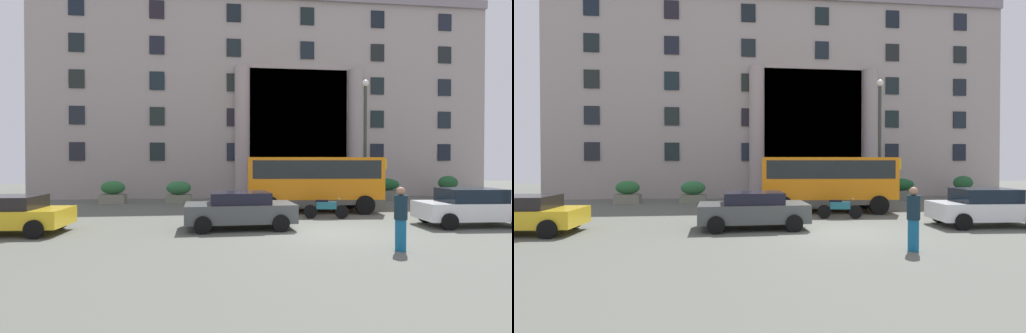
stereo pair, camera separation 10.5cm
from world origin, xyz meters
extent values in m
cube|color=#595B53|center=(0.00, 0.00, -0.06)|extent=(80.00, 64.00, 0.12)
cube|color=#A29792|center=(0.00, 17.50, 7.17)|extent=(32.07, 9.00, 14.35)
cube|color=black|center=(1.98, 13.06, 4.47)|extent=(6.94, 0.12, 8.95)
cylinder|color=#A69694|center=(-2.01, 12.75, 4.47)|extent=(1.04, 1.04, 8.95)
cylinder|color=#9E9292|center=(5.97, 12.75, 4.47)|extent=(1.04, 1.04, 8.95)
cube|color=black|center=(-12.83, 12.96, 3.16)|extent=(0.97, 0.08, 1.21)
cube|color=black|center=(-7.70, 12.96, 3.16)|extent=(0.97, 0.08, 1.21)
cube|color=black|center=(-2.57, 12.96, 3.16)|extent=(0.97, 0.08, 1.21)
cube|color=black|center=(7.70, 12.96, 3.16)|extent=(0.97, 0.08, 1.21)
cube|color=black|center=(12.83, 12.96, 3.16)|extent=(0.97, 0.08, 1.21)
cube|color=black|center=(-12.83, 12.96, 5.52)|extent=(0.97, 0.08, 1.21)
cube|color=black|center=(-7.70, 12.96, 5.52)|extent=(0.97, 0.08, 1.21)
cube|color=black|center=(-2.57, 12.96, 5.52)|extent=(0.97, 0.08, 1.21)
cube|color=black|center=(7.70, 12.96, 5.52)|extent=(0.97, 0.08, 1.21)
cube|color=black|center=(12.83, 12.96, 5.52)|extent=(0.97, 0.08, 1.21)
cube|color=black|center=(-12.83, 12.96, 7.89)|extent=(0.97, 0.08, 1.21)
cube|color=black|center=(-7.70, 12.96, 7.89)|extent=(0.97, 0.08, 1.21)
cube|color=black|center=(-2.57, 12.96, 7.89)|extent=(0.97, 0.08, 1.21)
cube|color=black|center=(7.70, 12.96, 7.89)|extent=(0.97, 0.08, 1.21)
cube|color=black|center=(12.83, 12.96, 7.89)|extent=(0.97, 0.08, 1.21)
cube|color=black|center=(-12.83, 12.96, 10.26)|extent=(0.97, 0.08, 1.21)
cube|color=black|center=(-7.70, 12.96, 10.26)|extent=(0.97, 0.08, 1.21)
cube|color=black|center=(-2.57, 12.96, 10.26)|extent=(0.97, 0.08, 1.21)
cube|color=black|center=(2.57, 12.96, 10.26)|extent=(0.97, 0.08, 1.21)
cube|color=black|center=(7.70, 12.96, 10.26)|extent=(0.97, 0.08, 1.21)
cube|color=black|center=(12.83, 12.96, 10.26)|extent=(0.97, 0.08, 1.21)
cube|color=black|center=(-12.83, 12.96, 12.63)|extent=(0.97, 0.08, 1.21)
cube|color=black|center=(-7.70, 12.96, 12.63)|extent=(0.97, 0.08, 1.21)
cube|color=black|center=(-2.57, 12.96, 12.63)|extent=(0.97, 0.08, 1.21)
cube|color=black|center=(2.57, 12.96, 12.63)|extent=(0.97, 0.08, 1.21)
cube|color=black|center=(7.70, 12.96, 12.63)|extent=(0.97, 0.08, 1.21)
cube|color=black|center=(12.83, 12.96, 12.63)|extent=(0.97, 0.08, 1.21)
cube|color=orange|center=(0.95, 5.50, 1.58)|extent=(6.63, 2.88, 2.26)
cube|color=black|center=(0.95, 5.50, 2.13)|extent=(6.25, 2.88, 0.87)
cube|color=black|center=(4.11, 5.27, 1.94)|extent=(0.21, 2.03, 1.08)
cube|color=#4A4941|center=(0.95, 5.50, 0.57)|extent=(6.64, 2.92, 0.24)
cylinder|color=black|center=(3.29, 6.54, 0.45)|extent=(0.92, 0.35, 0.90)
cylinder|color=black|center=(3.12, 4.13, 0.45)|extent=(0.92, 0.35, 0.90)
cylinder|color=black|center=(-1.22, 6.87, 0.45)|extent=(0.92, 0.35, 0.90)
cylinder|color=black|center=(-1.40, 4.46, 0.45)|extent=(0.92, 0.35, 0.90)
cylinder|color=#989516|center=(5.50, 7.37, 1.30)|extent=(0.08, 0.08, 2.60)
cube|color=yellow|center=(5.50, 7.34, 2.35)|extent=(0.44, 0.03, 0.60)
cube|color=#64685C|center=(7.07, 10.20, 0.32)|extent=(1.82, 0.85, 0.64)
ellipsoid|color=#1A5128|center=(7.07, 10.20, 1.02)|extent=(1.75, 0.77, 0.76)
cube|color=gray|center=(-9.91, 10.33, 0.27)|extent=(1.46, 0.83, 0.54)
ellipsoid|color=#2A6833|center=(-9.91, 10.33, 0.94)|extent=(1.40, 0.74, 0.80)
cube|color=gray|center=(11.66, 10.71, 0.31)|extent=(1.43, 0.77, 0.61)
ellipsoid|color=#20522B|center=(11.66, 10.71, 1.07)|extent=(1.37, 0.69, 0.92)
cube|color=gray|center=(-6.05, 10.10, 0.25)|extent=(1.53, 0.83, 0.51)
ellipsoid|color=#2D6A3B|center=(-6.05, 10.10, 0.91)|extent=(1.47, 0.75, 0.81)
cube|color=#666959|center=(2.82, 10.62, 0.30)|extent=(2.15, 0.77, 0.60)
ellipsoid|color=#1B5226|center=(2.82, 10.62, 0.95)|extent=(2.07, 0.69, 0.71)
cube|color=silver|center=(5.97, 0.69, 0.60)|extent=(4.10, 1.95, 0.66)
cube|color=black|center=(5.97, 0.69, 1.19)|extent=(2.25, 1.64, 0.52)
cylinder|color=black|center=(7.38, 1.48, 0.31)|extent=(0.63, 0.23, 0.62)
cylinder|color=black|center=(4.66, 1.63, 0.31)|extent=(0.63, 0.23, 0.62)
cylinder|color=black|center=(4.56, -0.10, 0.31)|extent=(0.63, 0.23, 0.62)
cube|color=#454949|center=(-3.02, 1.16, 0.61)|extent=(4.10, 2.00, 0.67)
cube|color=black|center=(-3.02, 1.16, 1.15)|extent=(2.23, 1.72, 0.42)
cylinder|color=black|center=(-1.67, 2.14, 0.31)|extent=(0.63, 0.22, 0.62)
cylinder|color=black|center=(-1.62, 0.25, 0.31)|extent=(0.63, 0.22, 0.62)
cylinder|color=black|center=(-4.42, 2.06, 0.31)|extent=(0.63, 0.22, 0.62)
cylinder|color=black|center=(-4.37, 0.17, 0.31)|extent=(0.63, 0.22, 0.62)
cube|color=gold|center=(-11.11, 0.98, 0.57)|extent=(4.07, 2.04, 0.60)
cube|color=black|center=(-11.11, 0.98, 1.10)|extent=(2.23, 1.73, 0.45)
cylinder|color=black|center=(-9.71, 1.84, 0.31)|extent=(0.63, 0.23, 0.62)
cylinder|color=black|center=(-9.79, -0.01, 0.31)|extent=(0.63, 0.23, 0.62)
cylinder|color=black|center=(1.59, 3.02, 0.30)|extent=(0.61, 0.19, 0.60)
cylinder|color=black|center=(0.24, 3.23, 0.30)|extent=(0.61, 0.21, 0.60)
cube|color=#1C5E6B|center=(0.91, 3.12, 0.58)|extent=(0.90, 0.37, 0.32)
cube|color=black|center=(0.74, 3.15, 0.76)|extent=(0.54, 0.28, 0.12)
cylinder|color=#A5A5A8|center=(1.48, 3.03, 0.88)|extent=(0.12, 0.55, 0.03)
cylinder|color=#165A87|center=(1.20, -2.94, 0.44)|extent=(0.30, 0.30, 0.88)
cylinder|color=#122633|center=(1.20, -2.94, 1.22)|extent=(0.36, 0.36, 0.68)
sphere|color=#A47255|center=(1.20, -2.94, 1.68)|extent=(0.24, 0.24, 0.24)
cylinder|color=#333A32|center=(4.77, 8.09, 3.43)|extent=(0.18, 0.18, 6.85)
sphere|color=white|center=(4.77, 8.09, 7.03)|extent=(0.40, 0.40, 0.40)
camera|label=1|loc=(-4.05, -13.01, 2.53)|focal=26.63mm
camera|label=2|loc=(-3.95, -13.02, 2.53)|focal=26.63mm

